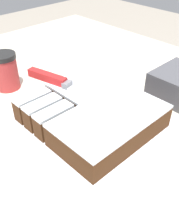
# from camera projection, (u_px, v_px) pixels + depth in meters

# --- Properties ---
(countertop) EXTENTS (1.40, 1.10, 0.90)m
(countertop) POSITION_uv_depth(u_px,v_px,m) (92.00, 197.00, 1.03)
(countertop) COLOR beige
(countertop) RESTS_ON ground_plane
(cake_board) EXTENTS (0.38, 0.35, 0.01)m
(cake_board) POSITION_uv_depth(u_px,v_px,m) (90.00, 123.00, 0.68)
(cake_board) COLOR silver
(cake_board) RESTS_ON countertop
(cake) EXTENTS (0.30, 0.27, 0.06)m
(cake) POSITION_uv_depth(u_px,v_px,m) (92.00, 112.00, 0.66)
(cake) COLOR #472814
(cake) RESTS_ON cake_board
(knife) EXTENTS (0.34, 0.11, 0.02)m
(knife) POSITION_uv_depth(u_px,v_px,m) (59.00, 81.00, 0.71)
(knife) COLOR silver
(knife) RESTS_ON cake
(coffee_cup) EXTENTS (0.08, 0.08, 0.11)m
(coffee_cup) POSITION_uv_depth(u_px,v_px,m) (5.00, 71.00, 0.80)
(coffee_cup) COLOR #B23333
(coffee_cup) RESTS_ON countertop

